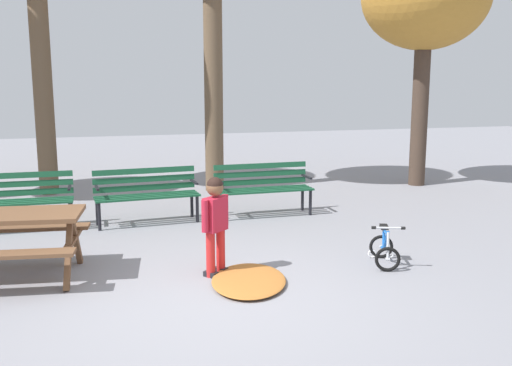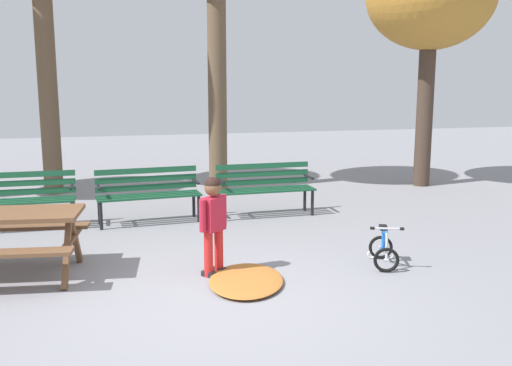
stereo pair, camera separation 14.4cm
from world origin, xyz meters
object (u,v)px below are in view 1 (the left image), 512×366
(park_bench_far_left, at_px, (17,196))
(park_bench_right, at_px, (263,185))
(park_bench_left, at_px, (146,191))
(kids_bicycle, at_px, (384,249))
(child_standing, at_px, (215,217))

(park_bench_far_left, height_order, park_bench_right, same)
(park_bench_left, bearing_deg, kids_bicycle, -48.13)
(kids_bicycle, bearing_deg, child_standing, 174.81)
(park_bench_far_left, xyz_separation_m, park_bench_left, (1.89, -0.07, 0.00))
(child_standing, bearing_deg, park_bench_far_left, 131.20)
(kids_bicycle, bearing_deg, park_bench_far_left, 146.50)
(park_bench_right, relative_size, child_standing, 1.40)
(park_bench_far_left, xyz_separation_m, park_bench_right, (3.80, -0.05, 0.00))
(park_bench_right, distance_m, kids_bicycle, 3.02)
(park_bench_far_left, distance_m, park_bench_right, 3.80)
(park_bench_far_left, relative_size, kids_bicycle, 2.55)
(park_bench_left, height_order, park_bench_right, same)
(kids_bicycle, bearing_deg, park_bench_left, 131.87)
(park_bench_left, distance_m, child_standing, 2.78)
(park_bench_right, xyz_separation_m, child_standing, (-1.36, -2.73, 0.17))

